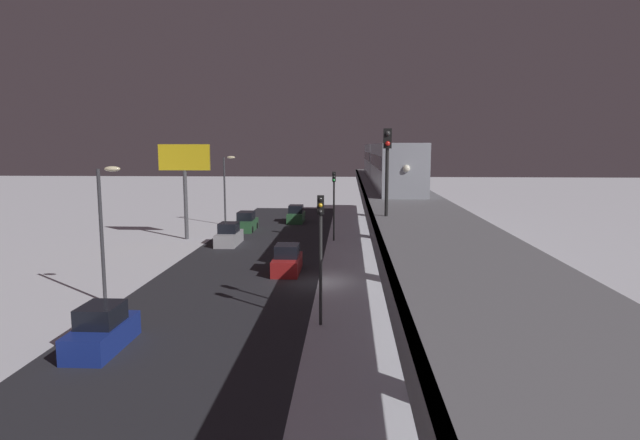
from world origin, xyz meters
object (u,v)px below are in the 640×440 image
(sedan_silver, at_px, (229,236))
(rail_signal, at_px, (387,157))
(subway_train, at_px, (386,161))
(sedan_red, at_px, (287,261))
(traffic_light_mid, at_px, (334,196))
(sedan_green, at_px, (246,223))
(sedan_blue, at_px, (102,331))
(sedan_green_2, at_px, (296,215))
(commercial_billboard, at_px, (184,167))
(traffic_light_near, at_px, (321,241))

(sedan_silver, bearing_deg, rail_signal, 119.32)
(subway_train, relative_size, sedan_silver, 8.71)
(sedan_red, xyz_separation_m, traffic_light_mid, (-2.90, -12.82, 3.40))
(subway_train, distance_m, sedan_green, 16.02)
(rail_signal, relative_size, sedan_blue, 0.96)
(subway_train, bearing_deg, rail_signal, 86.23)
(sedan_green_2, xyz_separation_m, traffic_light_mid, (-4.70, 12.04, 3.40))
(rail_signal, height_order, sedan_green, rail_signal)
(subway_train, bearing_deg, commercial_billboard, 4.91)
(sedan_red, distance_m, sedan_blue, 15.94)
(subway_train, relative_size, sedan_green, 8.15)
(subway_train, xyz_separation_m, sedan_red, (7.71, 14.58, -6.51))
(sedan_silver, xyz_separation_m, commercial_billboard, (4.63, -2.66, 6.03))
(commercial_billboard, bearing_deg, sedan_green_2, -127.83)
(sedan_green_2, relative_size, traffic_light_near, 0.65)
(sedan_silver, bearing_deg, sedan_blue, 90.00)
(traffic_light_mid, bearing_deg, subway_train, -159.86)
(sedan_blue, bearing_deg, subway_train, -115.80)
(sedan_silver, xyz_separation_m, sedan_blue, (-0.00, 24.92, -0.00))
(subway_train, bearing_deg, sedan_blue, 64.20)
(sedan_green, distance_m, sedan_blue, 33.09)
(sedan_red, height_order, sedan_green_2, same)
(rail_signal, xyz_separation_m, sedan_silver, (12.38, -22.03, -7.46))
(subway_train, distance_m, traffic_light_mid, 5.99)
(rail_signal, bearing_deg, traffic_light_mid, -82.85)
(subway_train, distance_m, sedan_blue, 33.07)
(sedan_green_2, bearing_deg, commercial_billboard, -127.83)
(sedan_green, bearing_deg, traffic_light_mid, 148.67)
(sedan_green_2, distance_m, traffic_light_mid, 13.37)
(subway_train, height_order, sedan_green_2, subway_train)
(rail_signal, xyz_separation_m, sedan_red, (5.98, -11.71, -7.46))
(subway_train, xyz_separation_m, commercial_billboard, (18.74, 1.61, -0.48))
(subway_train, relative_size, sedan_red, 8.97)
(sedan_green, height_order, traffic_light_mid, traffic_light_mid)
(sedan_green_2, relative_size, traffic_light_mid, 0.65)
(traffic_light_mid, bearing_deg, sedan_blue, 71.27)
(sedan_green_2, distance_m, sedan_blue, 39.73)
(traffic_light_near, height_order, commercial_billboard, commercial_billboard)
(rail_signal, height_order, commercial_billboard, rail_signal)
(sedan_red, bearing_deg, sedan_green, 109.10)
(sedan_green, height_order, sedan_silver, same)
(sedan_green_2, xyz_separation_m, sedan_silver, (4.60, 14.54, 0.00))
(subway_train, height_order, traffic_light_near, subway_train)
(sedan_green, height_order, sedan_green_2, same)
(sedan_green_2, relative_size, commercial_billboard, 0.47)
(sedan_green_2, height_order, commercial_billboard, commercial_billboard)
(commercial_billboard, bearing_deg, traffic_light_near, 120.22)
(subway_train, relative_size, rail_signal, 9.22)
(subway_train, height_order, sedan_red, subway_train)
(sedan_red, distance_m, commercial_billboard, 18.07)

